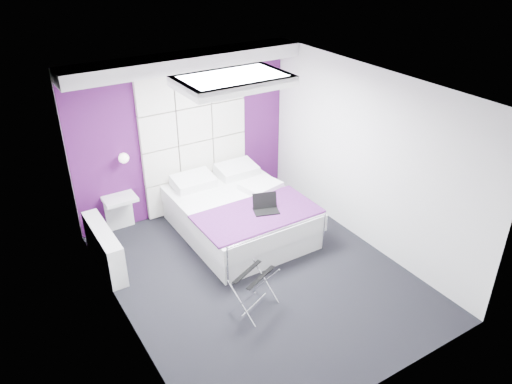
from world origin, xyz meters
TOP-DOWN VIEW (x-y plane):
  - floor at (0.00, 0.00)m, footprint 4.40×4.40m
  - ceiling at (0.00, 0.00)m, footprint 4.40×4.40m
  - wall_back at (0.00, 2.20)m, footprint 3.60×0.00m
  - wall_left at (-1.80, 0.00)m, footprint 0.00×4.40m
  - wall_right at (1.80, 0.00)m, footprint 0.00×4.40m
  - accent_wall at (0.00, 2.19)m, footprint 3.58×0.02m
  - soffit at (0.00, 1.95)m, footprint 3.58×0.50m
  - headboard at (0.15, 2.14)m, footprint 1.80×0.08m
  - skylight at (0.00, 0.60)m, footprint 1.36×0.86m
  - wall_lamp at (-1.05, 2.06)m, footprint 0.15×0.15m
  - radiator at (-1.69, 1.30)m, footprint 0.22×1.20m
  - bed at (0.32, 1.09)m, footprint 1.75×2.11m
  - nightstand at (-1.20, 2.02)m, footprint 0.48×0.37m
  - luggage_rack at (-0.41, -0.53)m, footprint 0.54×0.40m
  - laptop at (0.45, 0.57)m, footprint 0.35×0.25m

SIDE VIEW (x-z plane):
  - floor at x=0.00m, z-range 0.00..0.00m
  - luggage_rack at x=-0.41m, z-range 0.00..0.53m
  - radiator at x=-1.69m, z-range 0.00..0.60m
  - bed at x=0.32m, z-range -0.06..0.68m
  - nightstand at x=-1.20m, z-range 0.56..0.62m
  - laptop at x=0.45m, z-range 0.53..0.78m
  - headboard at x=0.15m, z-range 0.02..2.32m
  - wall_lamp at x=-1.05m, z-range 1.15..1.29m
  - wall_left at x=-1.80m, z-range -0.90..3.50m
  - wall_right at x=1.80m, z-range -0.90..3.50m
  - accent_wall at x=0.00m, z-range 0.01..2.59m
  - wall_back at x=0.00m, z-range -0.50..3.10m
  - soffit at x=0.00m, z-range 2.40..2.60m
  - skylight at x=0.00m, z-range 2.49..2.61m
  - ceiling at x=0.00m, z-range 2.60..2.60m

